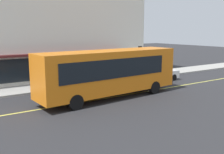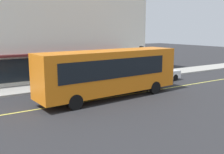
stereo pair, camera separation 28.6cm
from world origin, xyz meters
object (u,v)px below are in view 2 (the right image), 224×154
at_px(bus, 110,71).
at_px(pedestrian_at_corner, 133,66).
at_px(car_black, 78,82).
at_px(pedestrian_near_storefront, 131,68).
at_px(traffic_light, 142,54).
at_px(car_white, 158,74).

height_order(bus, pedestrian_at_corner, bus).
relative_size(car_black, pedestrian_near_storefront, 2.66).
height_order(traffic_light, car_white, traffic_light).
height_order(car_black, pedestrian_at_corner, pedestrian_at_corner).
distance_m(car_black, car_white, 8.54).
distance_m(car_white, pedestrian_near_storefront, 2.81).
bearing_deg(traffic_light, bus, -144.69).
bearing_deg(pedestrian_at_corner, traffic_light, -93.29).
xyz_separation_m(car_black, car_white, (8.53, -0.30, 0.00)).
bearing_deg(traffic_light, car_black, -168.30).
bearing_deg(pedestrian_near_storefront, traffic_light, -11.95).
height_order(bus, car_white, bus).
relative_size(bus, pedestrian_near_storefront, 6.88).
distance_m(car_black, pedestrian_near_storefront, 7.08).
bearing_deg(car_white, pedestrian_at_corner, 98.39).
distance_m(bus, pedestrian_near_storefront, 7.69).
relative_size(bus, pedestrian_at_corner, 7.03).
bearing_deg(car_white, traffic_light, 106.90).
height_order(pedestrian_at_corner, pedestrian_near_storefront, pedestrian_near_storefront).
relative_size(bus, car_white, 2.61).
height_order(traffic_light, pedestrian_near_storefront, traffic_light).
bearing_deg(car_white, bus, -158.72).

